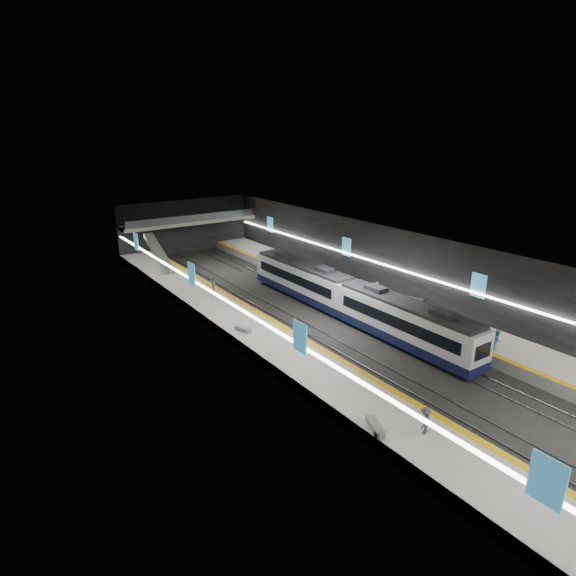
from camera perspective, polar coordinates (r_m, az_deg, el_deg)
ground at (r=46.01m, az=5.58°, el=-4.66°), size 70.00×70.00×0.00m
ceiling at (r=43.50m, az=5.91°, el=5.08°), size 20.00×70.00×0.04m
wall_left at (r=39.22m, az=-5.54°, el=-2.54°), size 0.04×70.00×8.00m
wall_right at (r=51.37m, az=14.33°, el=2.06°), size 0.04×70.00×8.00m
wall_back at (r=73.94m, az=-12.08°, el=7.14°), size 20.00×0.04×8.00m
platform_left at (r=41.74m, az=-2.38°, el=-6.34°), size 5.00×70.00×1.00m
tile_surface_left at (r=41.53m, az=-2.39°, el=-5.70°), size 5.00×70.00×0.02m
tactile_strip_left at (r=42.63m, az=0.12°, el=-5.01°), size 0.60×70.00×0.02m
platform_right at (r=50.67m, az=12.14°, el=-2.17°), size 5.00×70.00×1.00m
tile_surface_right at (r=50.50m, az=12.17°, el=-1.63°), size 5.00×70.00×0.02m
tactile_strip_right at (r=49.00m, az=10.39°, el=-2.13°), size 0.60×70.00×0.02m
rails at (r=45.98m, az=5.59°, el=-4.59°), size 6.52×70.00×0.12m
train at (r=47.55m, az=7.10°, el=-1.09°), size 2.69×30.05×3.60m
ad_posters at (r=45.17m, az=4.95°, el=1.00°), size 19.94×53.50×2.20m
cove_light_left at (r=39.38m, az=-5.28°, el=-2.75°), size 0.25×68.60×0.12m
cove_light_right at (r=51.28m, az=14.16°, el=1.81°), size 0.25×68.60×0.12m
mezzanine_bridge at (r=71.86m, az=-11.48°, el=7.70°), size 20.00×3.00×1.50m
escalator at (r=63.35m, az=-15.08°, el=4.03°), size 1.20×7.50×3.92m
bench_left_near at (r=29.97m, az=10.30°, el=-15.88°), size 1.25×1.97×0.47m
bench_left_far at (r=42.55m, az=-5.36°, el=-4.87°), size 0.89×1.73×0.41m
bench_right_near at (r=50.18m, az=14.80°, el=-1.72°), size 0.87×1.79×0.42m
bench_right_far at (r=51.05m, az=14.78°, el=-1.36°), size 1.18×1.84×0.44m
passenger_right_a at (r=50.76m, az=10.48°, el=-0.31°), size 0.50×0.71×1.86m
passenger_right_b at (r=42.14m, az=23.54°, el=-5.70°), size 1.03×0.94×1.70m
passenger_left_a at (r=52.74m, az=-8.87°, el=0.35°), size 0.48×0.97×1.60m
passenger_left_b at (r=30.05m, az=15.94°, el=-14.88°), size 1.23×1.00×1.66m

